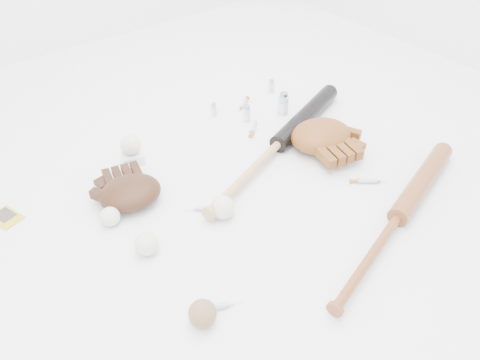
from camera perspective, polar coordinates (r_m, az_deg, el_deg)
bat_dark at (r=1.81m, az=4.75°, el=4.47°), size 0.96×0.40×0.07m
bat_wood at (r=1.58m, az=18.72°, el=-4.24°), size 0.91×0.31×0.07m
glove_dark at (r=1.61m, az=-13.25°, el=-1.48°), size 0.30×0.30×0.09m
glove_tan at (r=1.85m, az=9.86°, el=5.36°), size 0.35×0.35×0.11m
trading_card at (r=1.72m, az=-26.61°, el=-4.11°), size 0.10×0.12×0.01m
pedestal at (r=1.81m, az=-12.93°, el=2.69°), size 0.09×0.09×0.04m
baseball_on_pedestal at (r=1.77m, az=-13.20°, el=4.19°), size 0.07×0.07×0.07m
baseball_left at (r=1.44m, az=-11.32°, el=-7.65°), size 0.07×0.07×0.07m
baseball_upper at (r=1.56m, az=-15.56°, el=-4.32°), size 0.06×0.06×0.06m
baseball_mid at (r=1.52m, az=-2.15°, el=-3.34°), size 0.08×0.08×0.08m
baseball_aged at (r=1.27m, az=-4.60°, el=-15.90°), size 0.08×0.08×0.08m
syringe_0 at (r=1.31m, az=-2.98°, el=-15.21°), size 0.16×0.08×0.02m
syringe_1 at (r=1.57m, az=-4.16°, el=-3.43°), size 0.13×0.10×0.02m
syringe_2 at (r=1.95m, az=1.68°, el=6.36°), size 0.13×0.12×0.02m
syringe_3 at (r=1.73m, az=15.27°, el=-0.12°), size 0.13×0.11×0.02m
syringe_4 at (r=2.11m, az=0.43°, el=9.24°), size 0.13×0.09×0.02m
vial_0 at (r=2.03m, az=-3.21°, el=8.57°), size 0.02×0.02×0.06m
vial_1 at (r=2.20m, az=3.85°, el=11.33°), size 0.03×0.03×0.07m
vial_2 at (r=1.99m, az=0.86°, el=8.13°), size 0.03×0.03×0.08m
vial_3 at (r=2.04m, az=5.29°, el=9.27°), size 0.04×0.04×0.10m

